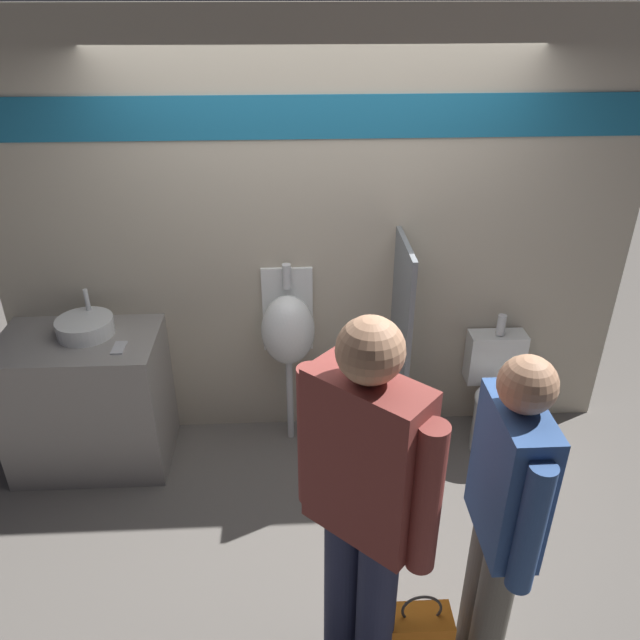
% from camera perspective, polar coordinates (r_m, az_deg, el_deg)
% --- Properties ---
extents(ground_plane, '(16.00, 16.00, 0.00)m').
position_cam_1_polar(ground_plane, '(4.13, 0.12, -14.06)').
color(ground_plane, '#5B5651').
extents(display_wall, '(3.99, 0.07, 2.70)m').
position_cam_1_polar(display_wall, '(3.90, -0.32, 7.08)').
color(display_wall, '#B2A893').
rests_on(display_wall, ground_plane).
extents(sink_counter, '(0.96, 0.61, 0.91)m').
position_cam_1_polar(sink_counter, '(4.25, -20.38, -6.95)').
color(sink_counter, gray).
rests_on(sink_counter, ground_plane).
extents(sink_basin, '(0.34, 0.34, 0.24)m').
position_cam_1_polar(sink_basin, '(4.02, -20.68, -0.56)').
color(sink_basin, silver).
rests_on(sink_basin, sink_counter).
extents(cell_phone, '(0.07, 0.14, 0.01)m').
position_cam_1_polar(cell_phone, '(3.82, -17.90, -2.44)').
color(cell_phone, '#B7B7BC').
rests_on(cell_phone, sink_counter).
extents(divider_near_counter, '(0.03, 0.56, 1.47)m').
position_cam_1_polar(divider_near_counter, '(3.96, 7.23, -2.96)').
color(divider_near_counter, slate).
rests_on(divider_near_counter, ground_plane).
extents(urinal_near_counter, '(0.34, 0.31, 1.25)m').
position_cam_1_polar(urinal_near_counter, '(3.96, -2.94, -0.88)').
color(urinal_near_counter, silver).
rests_on(urinal_near_counter, ground_plane).
extents(toilet, '(0.38, 0.54, 0.89)m').
position_cam_1_polar(toilet, '(4.36, 16.01, -7.37)').
color(toilet, silver).
rests_on(toilet, ground_plane).
extents(person_in_vest, '(0.22, 0.58, 1.65)m').
position_cam_1_polar(person_in_vest, '(2.73, 16.34, -16.68)').
color(person_in_vest, '#666056').
rests_on(person_in_vest, ground_plane).
extents(person_with_lanyard, '(0.50, 0.47, 1.83)m').
position_cam_1_polar(person_with_lanyard, '(2.53, 3.99, -16.46)').
color(person_with_lanyard, '#282D4C').
rests_on(person_with_lanyard, ground_plane).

